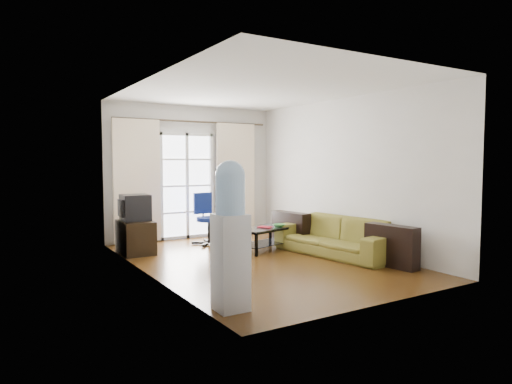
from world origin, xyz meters
TOP-DOWN VIEW (x-y plane):
  - floor at (0.00, 0.00)m, footprint 5.20×5.20m
  - ceiling at (0.00, 0.00)m, footprint 5.20×5.20m
  - wall_back at (0.00, 2.60)m, footprint 3.60×0.02m
  - wall_front at (0.00, -2.60)m, footprint 3.60×0.02m
  - wall_left at (-1.80, 0.00)m, footprint 0.02×5.20m
  - wall_right at (1.80, 0.00)m, footprint 0.02×5.20m
  - french_door at (-0.15, 2.54)m, footprint 1.16×0.06m
  - curtain_rod at (0.00, 2.50)m, footprint 3.30×0.04m
  - curtain_left at (-1.20, 2.48)m, footprint 0.90×0.07m
  - curtain_right at (0.95, 2.48)m, footprint 0.90×0.07m
  - radiator at (0.80, 2.50)m, footprint 0.64×0.12m
  - sofa at (1.33, -0.31)m, footprint 2.40×1.41m
  - coffee_table at (0.50, 0.65)m, footprint 1.12×0.83m
  - bowl at (0.77, 0.56)m, footprint 0.32×0.32m
  - book at (0.42, 0.55)m, footprint 0.39×0.40m
  - remote at (0.50, 0.65)m, footprint 0.17×0.08m
  - tv_stand at (-1.51, 1.58)m, footprint 0.52×0.77m
  - crt_tv at (-1.51, 1.64)m, footprint 0.52×0.51m
  - task_chair at (-0.08, 1.71)m, footprint 0.74×0.74m
  - water_cooler at (-1.53, -1.89)m, footprint 0.35×0.33m

SIDE VIEW (x-z plane):
  - floor at x=0.00m, z-range 0.00..0.00m
  - coffee_table at x=0.50m, z-range 0.06..0.47m
  - tv_stand at x=-1.51m, z-range 0.00..0.56m
  - task_chair at x=-0.08m, z-range -0.20..0.78m
  - sofa at x=1.33m, z-range 0.00..0.64m
  - radiator at x=0.80m, z-range 0.01..0.65m
  - remote at x=0.50m, z-range 0.41..0.43m
  - book at x=0.42m, z-range 0.41..0.43m
  - bowl at x=0.77m, z-range 0.41..0.46m
  - crt_tv at x=-1.51m, z-range 0.56..1.01m
  - water_cooler at x=-1.53m, z-range 0.04..1.64m
  - french_door at x=-0.15m, z-range 0.00..2.15m
  - curtain_left at x=-1.20m, z-range 0.02..2.38m
  - curtain_right at x=0.95m, z-range 0.02..2.38m
  - wall_back at x=0.00m, z-range 0.00..2.70m
  - wall_front at x=0.00m, z-range 0.00..2.70m
  - wall_left at x=-1.80m, z-range 0.00..2.70m
  - wall_right at x=1.80m, z-range 0.00..2.70m
  - curtain_rod at x=0.00m, z-range 2.36..2.40m
  - ceiling at x=0.00m, z-range 2.70..2.70m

